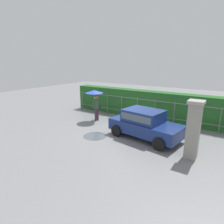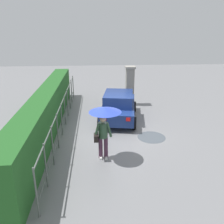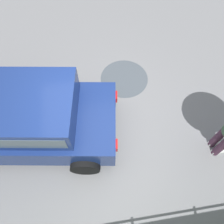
# 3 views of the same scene
# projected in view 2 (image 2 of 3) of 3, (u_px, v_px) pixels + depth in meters

# --- Properties ---
(ground_plane) EXTENTS (40.00, 40.00, 0.00)m
(ground_plane) POSITION_uv_depth(u_px,v_px,m) (117.00, 131.00, 11.26)
(ground_plane) COLOR slate
(car) EXTENTS (3.92, 2.33, 1.48)m
(car) POSITION_uv_depth(u_px,v_px,m) (119.00, 105.00, 12.40)
(car) COLOR navy
(car) RESTS_ON ground
(pedestrian) EXTENTS (1.15, 1.15, 2.06)m
(pedestrian) POSITION_uv_depth(u_px,v_px,m) (104.00, 119.00, 8.39)
(pedestrian) COLOR #47283D
(pedestrian) RESTS_ON ground
(gate_pillar) EXTENTS (0.60, 0.60, 2.42)m
(gate_pillar) POSITION_uv_depth(u_px,v_px,m) (130.00, 85.00, 14.64)
(gate_pillar) COLOR gray
(gate_pillar) RESTS_ON ground
(fence_section) EXTENTS (11.21, 0.05, 1.50)m
(fence_section) POSITION_uv_depth(u_px,v_px,m) (63.00, 113.00, 11.15)
(fence_section) COLOR #59605B
(fence_section) RESTS_ON ground
(hedge_row) EXTENTS (12.16, 0.90, 1.90)m
(hedge_row) POSITION_uv_depth(u_px,v_px,m) (47.00, 111.00, 11.06)
(hedge_row) COLOR #235B23
(hedge_row) RESTS_ON ground
(puddle_near) EXTENTS (1.25, 1.25, 0.00)m
(puddle_near) POSITION_uv_depth(u_px,v_px,m) (151.00, 137.00, 10.63)
(puddle_near) COLOR #4C545B
(puddle_near) RESTS_ON ground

